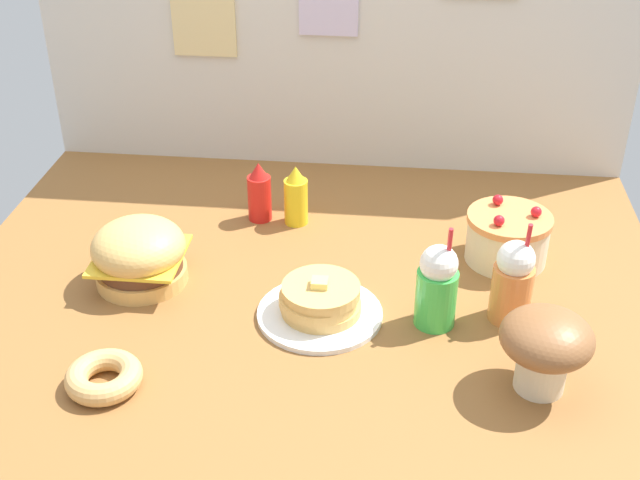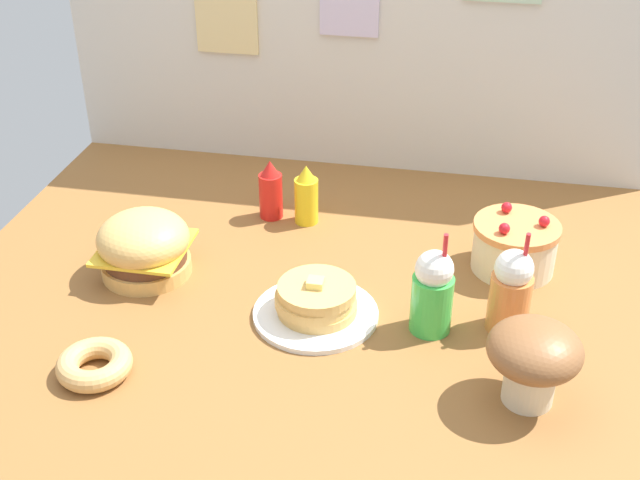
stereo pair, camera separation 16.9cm
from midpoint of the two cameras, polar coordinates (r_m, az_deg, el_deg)
The scene contains 11 objects.
ground_plane at distance 2.31m, azimuth 0.71°, elevation -4.93°, with size 2.08×1.88×0.02m, color brown.
back_wall at distance 2.91m, azimuth 4.25°, elevation 14.63°, with size 2.08×0.04×1.04m.
burger at distance 2.44m, azimuth -10.14°, elevation -0.45°, with size 0.27×0.27×0.19m.
pancake_stack at distance 2.25m, azimuth 1.86°, elevation -4.45°, with size 0.34×0.34×0.12m.
layer_cake at distance 2.52m, azimuth 15.18°, elevation -0.44°, with size 0.25×0.25×0.18m.
ketchup_bottle at distance 2.69m, azimuth -1.64°, elevation 3.37°, with size 0.08×0.08×0.20m.
mustard_bottle at distance 2.66m, azimuth 0.86°, elevation 3.02°, with size 0.08×0.08×0.20m.
cream_soda_cup at distance 2.19m, azimuth 9.98°, elevation -3.61°, with size 0.11×0.11×0.30m.
orange_float_cup at distance 2.24m, azimuth 15.18°, elevation -3.47°, with size 0.11×0.11×0.30m.
donut_pink_glaze at distance 2.12m, azimuth -13.13°, elevation -8.41°, with size 0.19×0.19×0.06m.
mushroom_stool at distance 2.01m, azimuth 16.91°, elevation -7.76°, with size 0.22×0.22×0.21m.
Camera 2 is at (0.41, -1.82, 1.36)m, focal length 46.31 mm.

